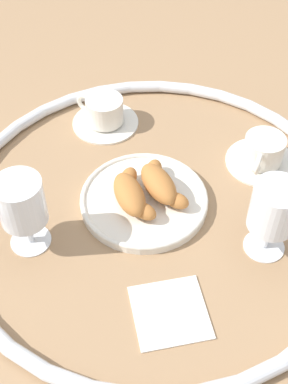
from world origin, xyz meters
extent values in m
plane|color=#997551|center=(0.00, 0.00, 0.00)|extent=(2.20, 2.20, 0.00)
torus|color=silver|center=(0.00, 0.00, 0.01)|extent=(0.71, 0.71, 0.02)
cylinder|color=silver|center=(-0.01, -0.02, 0.01)|extent=(0.23, 0.23, 0.01)
torus|color=silver|center=(-0.01, -0.02, 0.01)|extent=(0.23, 0.23, 0.01)
ellipsoid|color=#AD6B33|center=(0.00, -0.04, 0.04)|extent=(0.11, 0.07, 0.04)
ellipsoid|color=#AD6B33|center=(0.03, -0.02, 0.03)|extent=(0.05, 0.05, 0.03)
ellipsoid|color=#AD6B33|center=(-0.05, -0.04, 0.03)|extent=(0.05, 0.04, 0.03)
ellipsoid|color=#AD6B33|center=(-0.02, 0.01, 0.04)|extent=(0.11, 0.08, 0.04)
ellipsoid|color=#AD6B33|center=(0.02, 0.04, 0.03)|extent=(0.05, 0.05, 0.03)
ellipsoid|color=#AD6B33|center=(-0.06, 0.01, 0.03)|extent=(0.05, 0.04, 0.03)
cylinder|color=silver|center=(-0.24, -0.06, 0.00)|extent=(0.14, 0.14, 0.01)
cylinder|color=silver|center=(-0.24, -0.06, 0.03)|extent=(0.08, 0.08, 0.05)
cylinder|color=#937A60|center=(-0.24, -0.06, 0.06)|extent=(0.07, 0.07, 0.01)
torus|color=silver|center=(-0.27, -0.10, 0.04)|extent=(0.03, 0.04, 0.04)
cylinder|color=silver|center=(-0.08, 0.22, 0.00)|extent=(0.14, 0.14, 0.01)
cylinder|color=silver|center=(-0.08, 0.22, 0.03)|extent=(0.08, 0.08, 0.05)
cylinder|color=brown|center=(-0.08, 0.22, 0.06)|extent=(0.07, 0.07, 0.01)
torus|color=silver|center=(-0.04, 0.20, 0.04)|extent=(0.04, 0.03, 0.04)
cylinder|color=white|center=(0.11, 0.17, 0.00)|extent=(0.07, 0.07, 0.01)
cylinder|color=white|center=(0.11, 0.17, 0.03)|extent=(0.01, 0.01, 0.05)
cylinder|color=white|center=(0.11, 0.17, 0.10)|extent=(0.08, 0.08, 0.08)
cylinder|color=#E0CC4C|center=(0.11, 0.17, 0.08)|extent=(0.07, 0.07, 0.04)
cylinder|color=white|center=(0.05, -0.21, 0.00)|extent=(0.07, 0.07, 0.01)
cylinder|color=white|center=(0.05, -0.21, 0.03)|extent=(0.01, 0.01, 0.05)
cylinder|color=white|center=(0.05, -0.21, 0.10)|extent=(0.08, 0.08, 0.08)
cylinder|color=gold|center=(0.05, -0.21, 0.09)|extent=(0.07, 0.07, 0.05)
cube|color=silver|center=(0.21, -0.01, 0.00)|extent=(0.12, 0.12, 0.01)
camera|label=1|loc=(0.60, -0.10, 0.70)|focal=48.72mm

